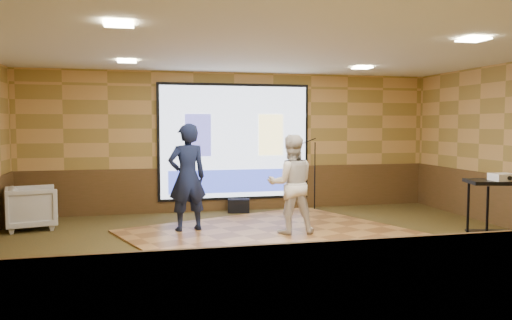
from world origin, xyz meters
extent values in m
plane|color=#32391A|center=(0.00, 0.00, 0.00)|extent=(9.00, 9.00, 0.00)
cube|color=tan|center=(0.00, 3.50, 1.50)|extent=(9.00, 0.04, 3.00)
cube|color=tan|center=(0.00, -3.50, 1.50)|extent=(9.00, 0.04, 3.00)
cube|color=silver|center=(0.00, 0.00, 3.00)|extent=(9.00, 7.00, 0.04)
cube|color=#493718|center=(0.00, 3.48, 0.47)|extent=(9.00, 0.04, 0.95)
cube|color=#493718|center=(0.00, -3.48, 0.47)|extent=(9.00, 0.04, 0.95)
cube|color=black|center=(0.00, 3.45, 1.50)|extent=(3.32, 0.03, 2.52)
cube|color=#C9DDFF|center=(0.00, 3.42, 1.50)|extent=(3.20, 0.02, 2.40)
cube|color=#454699|center=(-0.80, 3.40, 1.65)|extent=(0.55, 0.01, 0.90)
cube|color=#FFEF93|center=(0.80, 3.40, 1.65)|extent=(0.55, 0.01, 0.90)
cube|color=#3041B6|center=(0.00, 3.40, 0.65)|extent=(2.88, 0.01, 0.50)
cube|color=#FFEEBF|center=(-2.20, 1.80, 2.97)|extent=(0.32, 0.32, 0.02)
cube|color=#FFEEBF|center=(2.20, 1.80, 2.97)|extent=(0.32, 0.32, 0.02)
cube|color=#FFEEBF|center=(-2.20, -1.50, 2.97)|extent=(0.32, 0.32, 0.02)
cube|color=#FFEEBF|center=(2.20, -1.50, 2.97)|extent=(0.32, 0.32, 0.02)
cube|color=#A7743D|center=(0.12, 0.98, 0.02)|extent=(5.38, 4.76, 0.03)
imported|color=#121A39|center=(-1.21, 1.47, 0.96)|extent=(0.76, 0.59, 1.86)
imported|color=silver|center=(0.49, 0.85, 0.87)|extent=(0.88, 0.72, 1.68)
cylinder|color=black|center=(2.78, -1.13, 0.51)|extent=(0.04, 0.04, 1.01)
cylinder|color=black|center=(2.78, -0.71, 0.51)|extent=(0.04, 0.04, 1.01)
cube|color=black|center=(3.21, -0.92, 1.04)|extent=(1.01, 0.53, 0.05)
cube|color=black|center=(3.21, -0.92, 0.27)|extent=(0.91, 0.48, 0.03)
cube|color=white|center=(3.13, -0.99, 1.12)|extent=(0.33, 0.28, 0.11)
cylinder|color=black|center=(1.70, 3.05, 0.01)|extent=(0.26, 0.26, 0.02)
cylinder|color=black|center=(1.70, 3.05, 0.75)|extent=(0.02, 0.02, 1.49)
cylinder|color=black|center=(1.48, 3.05, 1.49)|extent=(0.47, 0.02, 0.19)
cylinder|color=black|center=(1.25, 3.05, 1.57)|extent=(0.11, 0.05, 0.08)
imported|color=gray|center=(-3.92, 2.36, 0.39)|extent=(1.01, 1.00, 0.77)
cube|color=black|center=(0.03, 3.19, 0.14)|extent=(0.51, 0.39, 0.29)
camera|label=1|loc=(-1.98, -7.20, 1.89)|focal=35.00mm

